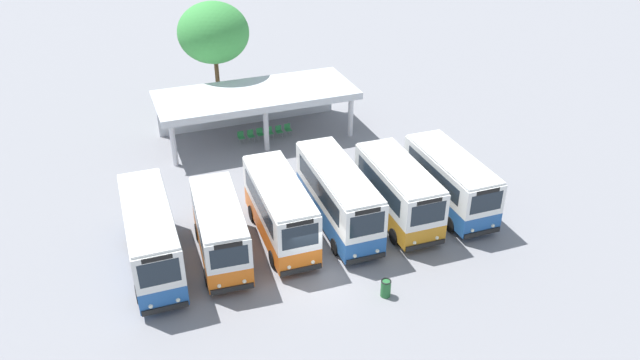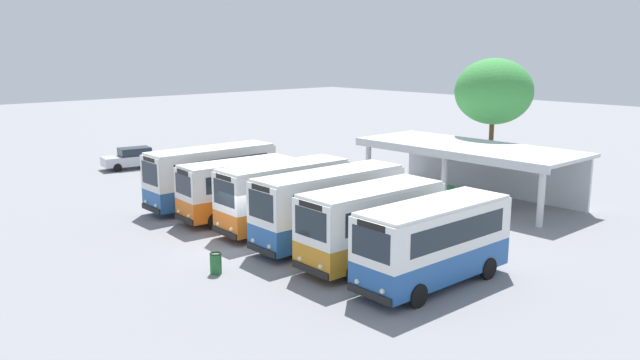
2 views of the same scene
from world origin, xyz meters
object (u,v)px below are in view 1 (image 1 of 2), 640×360
object	(u,v)px
waiting_chair_fifth_seat	(279,130)
litter_bin_apron	(386,288)
city_bus_far_end_green	(450,180)
waiting_chair_second_from_end	(251,135)
city_bus_middle_cream	(280,208)
city_bus_fourth_amber	(338,195)
city_bus_fifth_blue	(398,190)
waiting_chair_end_by_column	(241,136)
waiting_chair_middle_seat	(260,133)
city_bus_nearest_orange	(151,235)
waiting_chair_far_end_seat	(288,129)
waiting_chair_fourth_seat	(269,132)
city_bus_second_in_row	(220,229)

from	to	relation	value
waiting_chair_fifth_seat	litter_bin_apron	distance (m)	18.11
city_bus_far_end_green	waiting_chair_second_from_end	distance (m)	15.05
city_bus_middle_cream	city_bus_fourth_amber	bearing A→B (deg)	1.65
city_bus_fifth_blue	waiting_chair_fifth_seat	size ratio (longest dim) A/B	8.12
waiting_chair_end_by_column	waiting_chair_middle_seat	size ratio (longest dim) A/B	1.00
city_bus_nearest_orange	waiting_chair_far_end_seat	size ratio (longest dim) A/B	9.22
city_bus_nearest_orange	waiting_chair_fourth_seat	size ratio (longest dim) A/B	9.22
waiting_chair_end_by_column	waiting_chair_fifth_seat	world-z (taller)	same
city_bus_second_in_row	city_bus_fifth_blue	xyz separation A→B (m)	(9.96, 0.03, 0.10)
waiting_chair_end_by_column	litter_bin_apron	xyz separation A→B (m)	(2.31, -18.13, -0.07)
waiting_chair_end_by_column	waiting_chair_second_from_end	xyz separation A→B (m)	(0.69, -0.01, 0.00)
city_bus_fifth_blue	waiting_chair_second_from_end	xyz separation A→B (m)	(-5.07, 12.45, -1.35)
waiting_chair_second_from_end	waiting_chair_fourth_seat	bearing A→B (deg)	0.64
city_bus_fifth_blue	litter_bin_apron	distance (m)	6.79
waiting_chair_end_by_column	waiting_chair_middle_seat	world-z (taller)	same
city_bus_fifth_blue	waiting_chair_far_end_seat	xyz separation A→B (m)	(-2.31, 12.51, -1.35)
city_bus_nearest_orange	waiting_chair_far_end_seat	world-z (taller)	city_bus_nearest_orange
city_bus_fourth_amber	city_bus_fifth_blue	world-z (taller)	city_bus_fourth_amber
city_bus_far_end_green	waiting_chair_end_by_column	bearing A→B (deg)	126.12
city_bus_fourth_amber	waiting_chair_end_by_column	distance (m)	12.17
city_bus_nearest_orange	waiting_chair_fifth_seat	distance (m)	15.88
waiting_chair_fourth_seat	litter_bin_apron	size ratio (longest dim) A/B	0.96
waiting_chair_end_by_column	waiting_chair_far_end_seat	xyz separation A→B (m)	(3.45, 0.05, 0.00)
waiting_chair_middle_seat	waiting_chair_far_end_seat	world-z (taller)	same
city_bus_middle_cream	waiting_chair_middle_seat	distance (m)	12.26
waiting_chair_far_end_seat	litter_bin_apron	distance (m)	18.21
waiting_chair_far_end_seat	city_bus_far_end_green	bearing A→B (deg)	-65.75
city_bus_nearest_orange	city_bus_middle_cream	world-z (taller)	city_bus_nearest_orange
city_bus_fifth_blue	waiting_chair_end_by_column	bearing A→B (deg)	114.82
city_bus_fourth_amber	waiting_chair_far_end_seat	world-z (taller)	city_bus_fourth_amber
waiting_chair_fifth_seat	city_bus_middle_cream	bearing A→B (deg)	-106.99
waiting_chair_second_from_end	waiting_chair_middle_seat	size ratio (longest dim) A/B	1.00
city_bus_second_in_row	city_bus_far_end_green	size ratio (longest dim) A/B	0.92
city_bus_fourth_amber	waiting_chair_second_from_end	world-z (taller)	city_bus_fourth_amber
waiting_chair_end_by_column	waiting_chair_second_from_end	world-z (taller)	same
waiting_chair_fifth_seat	litter_bin_apron	size ratio (longest dim) A/B	0.96
city_bus_fourth_amber	waiting_chair_end_by_column	world-z (taller)	city_bus_fourth_amber
city_bus_middle_cream	waiting_chair_end_by_column	world-z (taller)	city_bus_middle_cream
city_bus_fourth_amber	city_bus_far_end_green	distance (m)	6.67
city_bus_second_in_row	waiting_chair_end_by_column	bearing A→B (deg)	71.43
waiting_chair_second_from_end	city_bus_fifth_blue	bearing A→B (deg)	-67.83
waiting_chair_second_from_end	litter_bin_apron	xyz separation A→B (m)	(1.62, -18.12, -0.07)
city_bus_middle_cream	city_bus_fourth_amber	distance (m)	3.32
litter_bin_apron	city_bus_far_end_green	bearing A→B (deg)	40.00
city_bus_far_end_green	waiting_chair_middle_seat	size ratio (longest dim) A/B	8.37
city_bus_second_in_row	litter_bin_apron	xyz separation A→B (m)	(6.50, -5.64, -1.32)
city_bus_nearest_orange	waiting_chair_fifth_seat	bearing A→B (deg)	49.48
city_bus_fourth_amber	city_bus_far_end_green	bearing A→B (deg)	-5.23
waiting_chair_fifth_seat	waiting_chair_far_end_seat	distance (m)	0.69
city_bus_middle_cream	city_bus_far_end_green	world-z (taller)	city_bus_middle_cream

